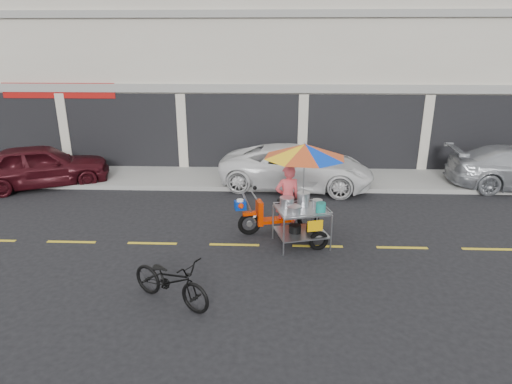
{
  "coord_description": "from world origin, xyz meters",
  "views": [
    {
      "loc": [
        -1.11,
        -9.31,
        4.53
      ],
      "look_at": [
        -1.5,
        0.6,
        1.15
      ],
      "focal_mm": 30.0,
      "sensor_mm": 36.0,
      "label": 1
    }
  ],
  "objects_px": {
    "white_pickup": "(297,167)",
    "food_vendor_rig": "(297,178)",
    "near_bicycle": "(171,280)",
    "maroon_sedan": "(42,166)"
  },
  "relations": [
    {
      "from": "maroon_sedan",
      "to": "white_pickup",
      "type": "bearing_deg",
      "value": -112.46
    },
    {
      "from": "white_pickup",
      "to": "food_vendor_rig",
      "type": "xyz_separation_m",
      "value": [
        -0.23,
        -4.16,
        0.87
      ]
    },
    {
      "from": "maroon_sedan",
      "to": "food_vendor_rig",
      "type": "bearing_deg",
      "value": -139.19
    },
    {
      "from": "food_vendor_rig",
      "to": "white_pickup",
      "type": "bearing_deg",
      "value": 71.93
    },
    {
      "from": "near_bicycle",
      "to": "maroon_sedan",
      "type": "bearing_deg",
      "value": 71.42
    },
    {
      "from": "white_pickup",
      "to": "near_bicycle",
      "type": "relative_size",
      "value": 2.83
    },
    {
      "from": "maroon_sedan",
      "to": "white_pickup",
      "type": "xyz_separation_m",
      "value": [
        8.59,
        0.28,
        -0.03
      ]
    },
    {
      "from": "maroon_sedan",
      "to": "near_bicycle",
      "type": "bearing_deg",
      "value": -163.12
    },
    {
      "from": "near_bicycle",
      "to": "white_pickup",
      "type": "bearing_deg",
      "value": 9.61
    },
    {
      "from": "maroon_sedan",
      "to": "white_pickup",
      "type": "distance_m",
      "value": 8.6
    }
  ]
}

